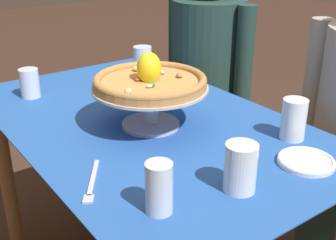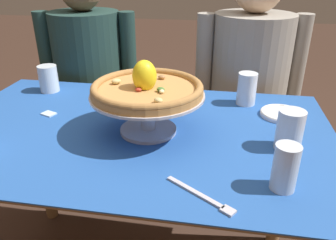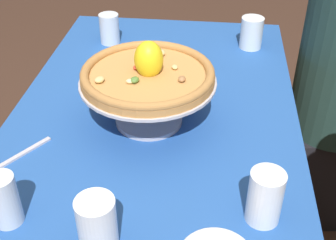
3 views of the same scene
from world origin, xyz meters
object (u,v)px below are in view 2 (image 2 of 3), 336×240
at_px(pizza, 147,87).
at_px(water_glass_back_right, 247,91).
at_px(dinner_fork, 203,197).
at_px(water_glass_back_left, 49,80).
at_px(diner_left, 92,95).
at_px(water_glass_front_right, 285,170).
at_px(diner_right, 247,96).
at_px(sugar_packet, 49,114).
at_px(pizza_stand, 148,106).
at_px(side_plate, 282,114).
at_px(water_glass_side_right, 289,132).

relative_size(pizza, water_glass_back_right, 2.82).
bearing_deg(dinner_fork, water_glass_back_left, 139.30).
bearing_deg(diner_left, dinner_fork, -54.91).
height_order(water_glass_back_left, water_glass_back_right, water_glass_back_right).
xyz_separation_m(water_glass_back_left, water_glass_front_right, (0.90, -0.54, 0.00)).
height_order(diner_left, diner_right, diner_right).
distance_m(pizza, water_glass_back_left, 0.59).
xyz_separation_m(sugar_packet, diner_left, (-0.07, 0.57, -0.15)).
relative_size(water_glass_back_left, diner_right, 0.09).
height_order(pizza_stand, dinner_fork, pizza_stand).
xyz_separation_m(pizza_stand, water_glass_front_right, (0.39, -0.24, -0.04)).
bearing_deg(side_plate, water_glass_side_right, -93.68).
bearing_deg(sugar_packet, side_plate, 8.91).
distance_m(pizza, sugar_packet, 0.42).
xyz_separation_m(water_glass_side_right, sugar_packet, (-0.83, 0.10, -0.05)).
xyz_separation_m(side_plate, diner_left, (-0.92, 0.44, -0.16)).
distance_m(sugar_packet, diner_right, 0.98).
relative_size(dinner_fork, diner_left, 0.14).
bearing_deg(water_glass_back_right, sugar_packet, -162.54).
bearing_deg(pizza, dinner_fork, -56.74).
bearing_deg(water_glass_back_left, water_glass_back_right, -0.14).
relative_size(water_glass_back_left, diner_left, 0.09).
bearing_deg(pizza_stand, water_glass_back_right, 42.06).
relative_size(pizza_stand, sugar_packet, 7.25).
relative_size(pizza_stand, side_plate, 2.38).
bearing_deg(water_glass_back_left, dinner_fork, -40.70).
xyz_separation_m(pizza_stand, pizza, (-0.00, 0.00, 0.06)).
distance_m(water_glass_back_right, sugar_packet, 0.75).
xyz_separation_m(water_glass_front_right, side_plate, (0.06, 0.44, -0.04)).
height_order(side_plate, dinner_fork, side_plate).
height_order(water_glass_back_left, water_glass_side_right, water_glass_side_right).
bearing_deg(sugar_packet, water_glass_side_right, -7.10).
xyz_separation_m(water_glass_back_right, side_plate, (0.13, -0.09, -0.05)).
bearing_deg(pizza_stand, side_plate, 23.93).
height_order(pizza, dinner_fork, pizza).
bearing_deg(water_glass_front_right, water_glass_back_left, 149.08).
bearing_deg(pizza_stand, water_glass_side_right, -4.58).
distance_m(water_glass_back_right, diner_left, 0.89).
xyz_separation_m(water_glass_front_right, dinner_fork, (-0.19, -0.07, -0.05)).
bearing_deg(water_glass_side_right, diner_right, 96.07).
xyz_separation_m(pizza, sugar_packet, (-0.39, 0.07, -0.15)).
height_order(pizza_stand, diner_right, diner_right).
bearing_deg(water_glass_back_left, diner_left, 83.88).
height_order(water_glass_back_right, sugar_packet, water_glass_back_right).
relative_size(pizza, diner_left, 0.29).
xyz_separation_m(pizza_stand, dinner_fork, (0.20, -0.31, -0.09)).
bearing_deg(diner_right, side_plate, -79.25).
xyz_separation_m(water_glass_side_right, diner_left, (-0.90, 0.68, -0.20)).
bearing_deg(pizza_stand, sugar_packet, 170.12).
height_order(water_glass_front_right, diner_right, diner_right).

